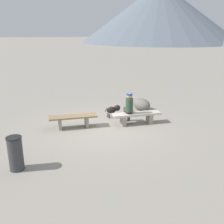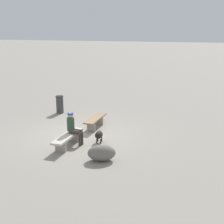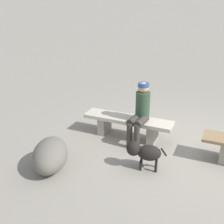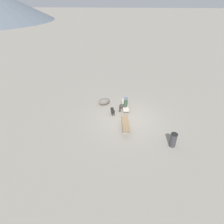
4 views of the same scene
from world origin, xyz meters
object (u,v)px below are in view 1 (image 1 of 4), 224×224
Objects in this scene: dog at (113,109)px; trash_bin at (16,153)px; bench_right at (137,116)px; seated_person at (129,106)px; bench_left at (73,119)px; boulder at (141,104)px.

dog is 0.74× the size of trash_bin.
seated_person is at bearing 159.65° from bench_right.
dog is (1.66, 0.94, -0.01)m from bench_left.
seated_person reaches higher than trash_bin.
trash_bin is (-1.53, -2.77, 0.12)m from bench_left.
seated_person is 4.62m from trash_bin.
bench_left is 1.95× the size of trash_bin.
bench_left is at bearing 175.88° from bench_right.
trash_bin reaches higher than bench_left.
trash_bin reaches higher than dog.
dog is at bearing -151.89° from boulder.
dog is at bearing 118.24° from seated_person.
bench_left is 3.16m from trash_bin.
bench_right is 1.53× the size of seated_person.
seated_person is (-0.30, 0.09, 0.39)m from bench_right.
boulder is (1.40, 0.75, -0.06)m from dog.
bench_right is 1.19m from dog.
bench_left reaches higher than bench_right.
bench_left is at bearing 61.15° from trash_bin.
trash_bin is (-3.91, -2.77, 0.15)m from bench_right.
dog is at bearing 49.39° from trash_bin.
bench_left is 1.90× the size of boulder.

